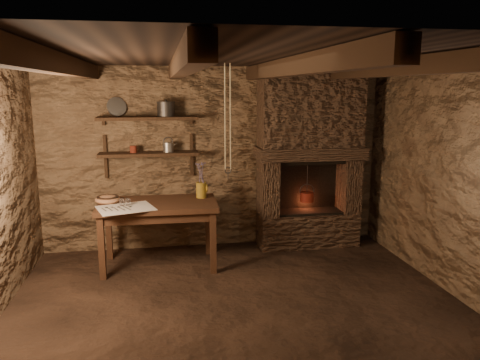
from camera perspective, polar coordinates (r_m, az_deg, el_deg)
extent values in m
plane|color=black|center=(4.72, -0.11, -15.55)|extent=(4.50, 4.50, 0.00)
cube|color=#483222|center=(6.27, -3.18, 2.67)|extent=(4.50, 0.04, 2.40)
cube|color=#483222|center=(2.45, 7.88, -11.01)|extent=(4.50, 0.04, 2.40)
cube|color=#483222|center=(5.18, 25.22, -0.16)|extent=(0.04, 4.00, 2.40)
cube|color=black|center=(4.23, -0.13, 14.94)|extent=(4.50, 4.00, 0.04)
cube|color=black|center=(4.24, -21.11, 12.99)|extent=(0.14, 3.95, 0.16)
cube|color=black|center=(4.17, -7.12, 13.67)|extent=(0.14, 3.95, 0.16)
cube|color=black|center=(4.33, 6.59, 13.58)|extent=(0.14, 3.95, 0.16)
cube|color=black|center=(4.71, 18.66, 12.88)|extent=(0.14, 3.95, 0.16)
cube|color=black|center=(6.06, -11.04, 3.14)|extent=(1.25, 0.30, 0.04)
cube|color=black|center=(6.01, -11.20, 7.39)|extent=(1.25, 0.30, 0.04)
cube|color=#3A271D|center=(6.52, 8.20, -5.89)|extent=(1.35, 0.45, 0.45)
cube|color=#3A271D|center=(6.22, 3.41, -0.91)|extent=(0.23, 0.45, 0.75)
cube|color=#3A271D|center=(6.56, 13.02, -0.54)|extent=(0.23, 0.45, 0.75)
cube|color=#3A271D|center=(6.27, 8.54, 3.30)|extent=(1.43, 0.51, 0.16)
cube|color=#3A271D|center=(6.24, 8.60, 8.35)|extent=(1.35, 0.45, 0.94)
cube|color=black|center=(6.55, 7.82, -0.38)|extent=(0.90, 0.06, 0.75)
cube|color=#381F13|center=(5.64, -9.99, -2.98)|extent=(1.40, 0.82, 0.06)
cube|color=#381F13|center=(5.66, -9.96, -3.85)|extent=(1.28, 0.70, 0.10)
cube|color=silver|center=(5.41, -13.76, -3.35)|extent=(0.71, 0.63, 0.01)
cylinder|color=olive|center=(5.77, -4.74, -1.22)|extent=(0.16, 0.16, 0.19)
torus|color=olive|center=(5.78, -4.10, -1.01)|extent=(0.02, 0.11, 0.11)
ellipsoid|color=#9F6845|center=(5.74, -15.81, -2.31)|extent=(0.35, 0.35, 0.10)
cylinder|color=#2E2B29|center=(6.00, -9.00, 8.45)|extent=(0.29, 0.29, 0.17)
cylinder|color=#A6A6A1|center=(6.12, -14.82, 8.63)|extent=(0.26, 0.18, 0.24)
cylinder|color=#5F1D13|center=(6.05, -12.88, 3.67)|extent=(0.11, 0.11, 0.09)
cylinder|color=maroon|center=(6.35, 8.14, -2.05)|extent=(0.23, 0.23, 0.13)
torus|color=#2E2B29|center=(6.33, 8.16, -1.37)|extent=(0.21, 0.01, 0.21)
cylinder|color=#2E2B29|center=(6.30, 8.21, 0.21)|extent=(0.01, 0.01, 0.44)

